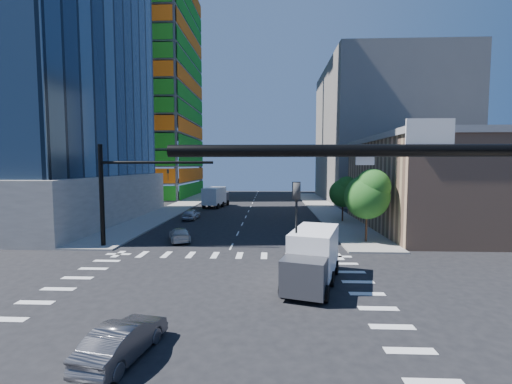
{
  "coord_description": "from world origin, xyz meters",
  "views": [
    {
      "loc": [
        3.49,
        -18.14,
        7.26
      ],
      "look_at": [
        2.39,
        8.0,
        5.25
      ],
      "focal_mm": 24.0,
      "sensor_mm": 36.0,
      "label": 1
    }
  ],
  "objects": [
    {
      "name": "ground",
      "position": [
        0.0,
        0.0,
        0.0
      ],
      "size": [
        160.0,
        160.0,
        0.0
      ],
      "primitive_type": "plane",
      "color": "black",
      "rests_on": "ground"
    },
    {
      "name": "road_markings",
      "position": [
        0.0,
        0.0,
        0.01
      ],
      "size": [
        20.0,
        20.0,
        0.01
      ],
      "primitive_type": "cube",
      "color": "silver",
      "rests_on": "ground"
    },
    {
      "name": "sidewalk_ne",
      "position": [
        12.5,
        40.0,
        0.07
      ],
      "size": [
        5.0,
        60.0,
        0.15
      ],
      "primitive_type": "cube",
      "color": "gray",
      "rests_on": "ground"
    },
    {
      "name": "sidewalk_nw",
      "position": [
        -12.5,
        40.0,
        0.07
      ],
      "size": [
        5.0,
        60.0,
        0.15
      ],
      "primitive_type": "cube",
      "color": "gray",
      "rests_on": "ground"
    },
    {
      "name": "construction_building",
      "position": [
        -27.41,
        61.93,
        24.61
      ],
      "size": [
        25.16,
        34.5,
        70.6
      ],
      "color": "slate",
      "rests_on": "ground"
    },
    {
      "name": "commercial_building",
      "position": [
        25.0,
        22.0,
        5.31
      ],
      "size": [
        20.5,
        22.5,
        10.6
      ],
      "color": "tan",
      "rests_on": "ground"
    },
    {
      "name": "bg_building_ne",
      "position": [
        27.0,
        55.0,
        14.0
      ],
      "size": [
        24.0,
        30.0,
        28.0
      ],
      "primitive_type": "cube",
      "color": "slate",
      "rests_on": "ground"
    },
    {
      "name": "signal_mast_nw",
      "position": [
        -10.0,
        11.5,
        5.49
      ],
      "size": [
        10.2,
        0.4,
        9.0
      ],
      "color": "black",
      "rests_on": "sidewalk_nw"
    },
    {
      "name": "tree_south",
      "position": [
        12.63,
        13.9,
        4.69
      ],
      "size": [
        4.16,
        4.16,
        6.82
      ],
      "color": "#382316",
      "rests_on": "sidewalk_ne"
    },
    {
      "name": "tree_north",
      "position": [
        12.93,
        25.9,
        3.99
      ],
      "size": [
        3.54,
        3.52,
        5.78
      ],
      "color": "#382316",
      "rests_on": "sidewalk_ne"
    },
    {
      "name": "car_nb_far",
      "position": [
        7.74,
        15.28,
        0.72
      ],
      "size": [
        3.33,
        5.52,
        1.43
      ],
      "primitive_type": "imported",
      "rotation": [
        0.0,
        0.0,
        0.19
      ],
      "color": "black",
      "rests_on": "ground"
    },
    {
      "name": "car_sb_near",
      "position": [
        -5.25,
        14.06,
        0.65
      ],
      "size": [
        3.21,
        4.82,
        1.3
      ],
      "primitive_type": "imported",
      "rotation": [
        0.0,
        0.0,
        3.48
      ],
      "color": "silver",
      "rests_on": "ground"
    },
    {
      "name": "car_sb_mid",
      "position": [
        -7.21,
        27.38,
        0.74
      ],
      "size": [
        1.95,
        4.41,
        1.47
      ],
      "primitive_type": "imported",
      "rotation": [
        0.0,
        0.0,
        3.09
      ],
      "color": "silver",
      "rests_on": "ground"
    },
    {
      "name": "car_sb_cross",
      "position": [
        -2.04,
        -5.94,
        0.7
      ],
      "size": [
        2.25,
        4.46,
        1.4
      ],
      "primitive_type": "imported",
      "rotation": [
        0.0,
        0.0,
        2.96
      ],
      "color": "#48474C",
      "rests_on": "ground"
    },
    {
      "name": "box_truck_near",
      "position": [
        6.0,
        2.3,
        1.45
      ],
      "size": [
        4.34,
        6.75,
        3.28
      ],
      "rotation": [
        0.0,
        0.0,
        -0.29
      ],
      "color": "black",
      "rests_on": "ground"
    },
    {
      "name": "box_truck_far",
      "position": [
        -6.04,
        41.62,
        1.54
      ],
      "size": [
        4.02,
        7.06,
        3.49
      ],
      "rotation": [
        0.0,
        0.0,
        2.96
      ],
      "color": "black",
      "rests_on": "ground"
    }
  ]
}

